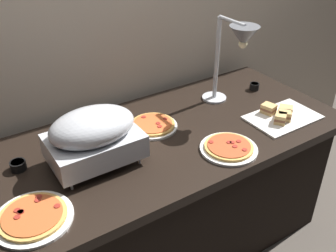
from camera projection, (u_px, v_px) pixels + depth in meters
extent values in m
plane|color=#4C443D|center=(164.00, 242.00, 2.32)|extent=(8.00, 8.00, 0.00)
cube|color=#B7A893|center=(112.00, 23.00, 2.04)|extent=(4.40, 0.04, 2.40)
cube|color=black|center=(163.00, 140.00, 1.93)|extent=(1.90, 0.84, 0.05)
cube|color=black|center=(164.00, 198.00, 2.13)|extent=(1.75, 0.74, 0.71)
cylinder|color=#B7BABF|center=(72.00, 185.00, 1.57)|extent=(0.01, 0.01, 0.04)
cylinder|color=#B7BABF|center=(139.00, 160.00, 1.72)|extent=(0.01, 0.01, 0.04)
cylinder|color=#B7BABF|center=(53.00, 158.00, 1.73)|extent=(0.01, 0.01, 0.04)
cylinder|color=#B7BABF|center=(117.00, 137.00, 1.88)|extent=(0.01, 0.01, 0.04)
cube|color=#B7BABF|center=(95.00, 146.00, 1.69)|extent=(0.39, 0.27, 0.11)
ellipsoid|color=#B7BABF|center=(92.00, 126.00, 1.63)|extent=(0.38, 0.26, 0.14)
cylinder|color=#B7BABF|center=(214.00, 98.00, 2.25)|extent=(0.14, 0.14, 0.01)
cylinder|color=#B7BABF|center=(217.00, 59.00, 2.13)|extent=(0.02, 0.02, 0.47)
cylinder|color=#B7BABF|center=(232.00, 21.00, 1.94)|extent=(0.02, 0.19, 0.02)
cone|color=#595B60|center=(244.00, 36.00, 1.90)|extent=(0.15, 0.15, 0.10)
sphere|color=#F9EAB2|center=(243.00, 44.00, 1.92)|extent=(0.04, 0.04, 0.04)
cylinder|color=white|center=(33.00, 219.00, 1.43)|extent=(0.30, 0.30, 0.01)
cylinder|color=gold|center=(33.00, 216.00, 1.43)|extent=(0.25, 0.25, 0.01)
cylinder|color=#C65628|center=(32.00, 215.00, 1.42)|extent=(0.22, 0.22, 0.00)
cylinder|color=maroon|center=(39.00, 197.00, 1.50)|extent=(0.02, 0.02, 0.00)
cylinder|color=maroon|center=(17.00, 217.00, 1.41)|extent=(0.02, 0.02, 0.00)
cylinder|color=maroon|center=(57.00, 206.00, 1.46)|extent=(0.02, 0.02, 0.00)
cylinder|color=maroon|center=(21.00, 212.00, 1.43)|extent=(0.02, 0.02, 0.00)
cylinder|color=maroon|center=(20.00, 212.00, 1.43)|extent=(0.02, 0.02, 0.00)
cylinder|color=maroon|center=(38.00, 200.00, 1.48)|extent=(0.02, 0.02, 0.00)
cylinder|color=maroon|center=(17.00, 210.00, 1.44)|extent=(0.02, 0.02, 0.00)
cylinder|color=white|center=(229.00, 149.00, 1.81)|extent=(0.27, 0.27, 0.01)
cylinder|color=gold|center=(229.00, 147.00, 1.81)|extent=(0.23, 0.23, 0.01)
cylinder|color=#B74723|center=(229.00, 145.00, 1.80)|extent=(0.20, 0.20, 0.00)
cylinder|color=maroon|center=(232.00, 142.00, 1.82)|extent=(0.02, 0.02, 0.00)
cylinder|color=maroon|center=(245.00, 150.00, 1.77)|extent=(0.02, 0.02, 0.00)
cylinder|color=maroon|center=(229.00, 142.00, 1.82)|extent=(0.02, 0.02, 0.00)
cylinder|color=maroon|center=(211.00, 142.00, 1.82)|extent=(0.02, 0.02, 0.00)
cylinder|color=maroon|center=(235.00, 146.00, 1.79)|extent=(0.02, 0.02, 0.00)
cylinder|color=maroon|center=(239.00, 141.00, 1.83)|extent=(0.02, 0.02, 0.00)
cylinder|color=white|center=(154.00, 126.00, 1.99)|extent=(0.25, 0.25, 0.01)
cylinder|color=#C68E42|center=(154.00, 124.00, 1.98)|extent=(0.23, 0.23, 0.01)
cylinder|color=#C65628|center=(154.00, 123.00, 1.98)|extent=(0.20, 0.20, 0.00)
cylinder|color=maroon|center=(144.00, 117.00, 2.02)|extent=(0.02, 0.02, 0.00)
cylinder|color=maroon|center=(158.00, 123.00, 1.97)|extent=(0.02, 0.02, 0.00)
cylinder|color=maroon|center=(165.00, 119.00, 2.00)|extent=(0.02, 0.02, 0.00)
cylinder|color=maroon|center=(160.00, 126.00, 1.94)|extent=(0.02, 0.02, 0.00)
cube|color=white|center=(283.00, 117.00, 2.06)|extent=(0.38, 0.25, 0.01)
cube|color=tan|center=(280.00, 121.00, 2.00)|extent=(0.08, 0.08, 0.02)
cube|color=brown|center=(280.00, 118.00, 2.00)|extent=(0.08, 0.08, 0.01)
cube|color=tan|center=(281.00, 116.00, 1.99)|extent=(0.08, 0.08, 0.02)
cube|color=tan|center=(268.00, 111.00, 2.09)|extent=(0.08, 0.08, 0.02)
cube|color=brown|center=(269.00, 109.00, 2.08)|extent=(0.08, 0.08, 0.01)
cube|color=tan|center=(269.00, 106.00, 2.07)|extent=(0.08, 0.08, 0.02)
cube|color=tan|center=(285.00, 113.00, 2.07)|extent=(0.09, 0.09, 0.02)
cube|color=brown|center=(286.00, 111.00, 2.06)|extent=(0.09, 0.09, 0.01)
cube|color=tan|center=(286.00, 108.00, 2.06)|extent=(0.09, 0.09, 0.02)
cube|color=tan|center=(284.00, 118.00, 2.03)|extent=(0.09, 0.08, 0.02)
cube|color=brown|center=(284.00, 116.00, 2.02)|extent=(0.09, 0.08, 0.01)
cube|color=tan|center=(285.00, 113.00, 2.01)|extent=(0.09, 0.08, 0.02)
cylinder|color=black|center=(254.00, 86.00, 2.35)|extent=(0.06, 0.06, 0.04)
cylinder|color=gold|center=(255.00, 84.00, 2.34)|extent=(0.05, 0.05, 0.01)
cylinder|color=black|center=(18.00, 165.00, 1.68)|extent=(0.07, 0.07, 0.04)
cylinder|color=#562D14|center=(17.00, 162.00, 1.67)|extent=(0.06, 0.06, 0.01)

